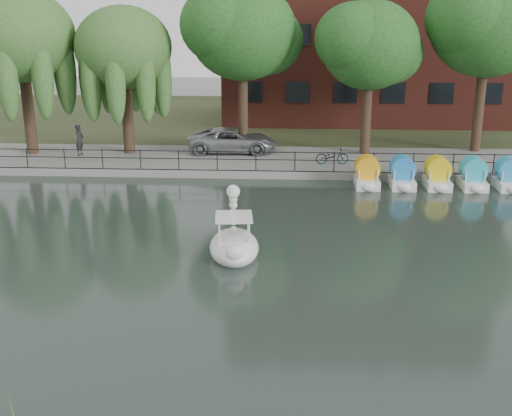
# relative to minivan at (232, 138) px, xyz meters

# --- Properties ---
(ground_plane) EXTENTS (120.00, 120.00, 0.00)m
(ground_plane) POSITION_rel_minivan_xyz_m (1.58, -17.32, -1.20)
(ground_plane) COLOR #323E39
(promenade) EXTENTS (40.00, 6.00, 0.40)m
(promenade) POSITION_rel_minivan_xyz_m (1.58, -1.32, -1.00)
(promenade) COLOR gray
(promenade) RESTS_ON ground_plane
(kerb) EXTENTS (40.00, 0.25, 0.40)m
(kerb) POSITION_rel_minivan_xyz_m (1.58, -4.27, -1.00)
(kerb) COLOR gray
(kerb) RESTS_ON ground_plane
(land_strip) EXTENTS (60.00, 22.00, 0.36)m
(land_strip) POSITION_rel_minivan_xyz_m (1.58, 12.68, -1.02)
(land_strip) COLOR #47512D
(land_strip) RESTS_ON ground_plane
(railing) EXTENTS (32.00, 0.05, 1.00)m
(railing) POSITION_rel_minivan_xyz_m (1.58, -4.07, -0.06)
(railing) COLOR black
(railing) RESTS_ON promenade
(willow_left) EXTENTS (5.88, 5.88, 9.01)m
(willow_left) POSITION_rel_minivan_xyz_m (-11.42, -0.82, 5.67)
(willow_left) COLOR #473323
(willow_left) RESTS_ON promenade
(willow_mid) EXTENTS (5.32, 5.32, 8.15)m
(willow_mid) POSITION_rel_minivan_xyz_m (-5.92, -0.32, 5.04)
(willow_mid) COLOR #473323
(willow_mid) RESTS_ON promenade
(broadleaf_center) EXTENTS (6.00, 6.00, 9.25)m
(broadleaf_center) POSITION_rel_minivan_xyz_m (0.58, 0.68, 5.86)
(broadleaf_center) COLOR #473323
(broadleaf_center) RESTS_ON promenade
(broadleaf_right) EXTENTS (5.40, 5.40, 8.32)m
(broadleaf_right) POSITION_rel_minivan_xyz_m (7.58, 0.18, 5.18)
(broadleaf_right) COLOR #473323
(broadleaf_right) RESTS_ON promenade
(broadleaf_far) EXTENTS (6.30, 6.30, 9.71)m
(broadleaf_far) POSITION_rel_minivan_xyz_m (14.08, 1.18, 6.19)
(broadleaf_far) COLOR #473323
(broadleaf_far) RESTS_ON promenade
(minivan) EXTENTS (2.88, 5.88, 1.61)m
(minivan) POSITION_rel_minivan_xyz_m (0.00, 0.00, 0.00)
(minivan) COLOR gray
(minivan) RESTS_ON promenade
(bicycle) EXTENTS (0.72, 1.76, 1.00)m
(bicycle) POSITION_rel_minivan_xyz_m (5.57, -2.60, -0.30)
(bicycle) COLOR gray
(bicycle) RESTS_ON promenade
(pedestrian) EXTENTS (0.60, 0.79, 1.98)m
(pedestrian) POSITION_rel_minivan_xyz_m (-8.51, -1.21, 0.19)
(pedestrian) COLOR black
(pedestrian) RESTS_ON promenade
(swan_boat) EXTENTS (2.03, 2.96, 2.36)m
(swan_boat) POSITION_rel_minivan_xyz_m (1.38, -14.81, -0.69)
(swan_boat) COLOR white
(swan_boat) RESTS_ON ground_plane
(pedal_boat_row) EXTENTS (11.35, 1.70, 1.40)m
(pedal_boat_row) POSITION_rel_minivan_xyz_m (12.21, -5.51, -0.60)
(pedal_boat_row) COLOR white
(pedal_boat_row) RESTS_ON ground_plane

